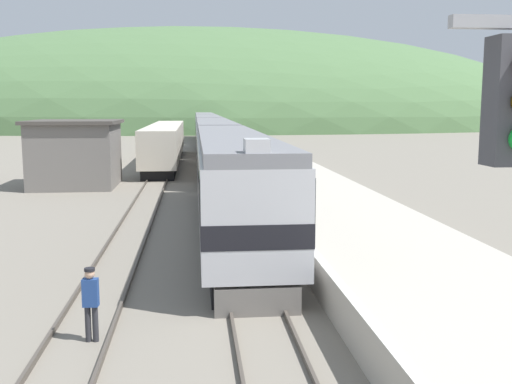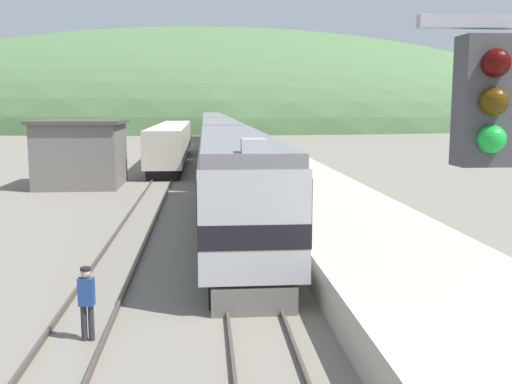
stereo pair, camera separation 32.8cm
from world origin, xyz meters
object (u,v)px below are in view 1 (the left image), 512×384
Objects in this scene: carriage_third at (208,132)px; siding_train at (166,143)px; carriage_fourth at (205,126)px; express_train_lead_car at (232,179)px; track_worker at (91,300)px; carriage_second at (214,145)px.

siding_train is (-4.39, -14.50, -0.43)m from carriage_third.
carriage_fourth is 0.77× the size of siding_train.
express_train_lead_car is 12.35× the size of track_worker.
carriage_third reaches higher than siding_train.
siding_train is at bearing 90.41° from track_worker.
track_worker is (-4.07, -11.97, -1.33)m from express_train_lead_car.
carriage_second reaches higher than track_worker.
carriage_fourth is at bearing 83.41° from siding_train.
siding_train is (-4.39, 32.42, -0.45)m from express_train_lead_car.
carriage_second is 0.77× the size of siding_train.
carriage_third is at bearing 90.00° from carriage_second.
carriage_third is (0.00, 23.49, 0.00)m from carriage_second.
express_train_lead_car is at bearing -82.29° from siding_train.
carriage_second reaches higher than siding_train.
carriage_second is 35.65m from track_worker.
carriage_third is 0.77× the size of siding_train.
express_train_lead_car reaches higher than carriage_third.
carriage_second is 10.02m from siding_train.
express_train_lead_car is 0.97× the size of carriage_fourth.
carriage_third is 1.00× the size of carriage_fourth.
track_worker is (-4.07, -82.38, -1.32)m from carriage_fourth.
siding_train is 44.40m from track_worker.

